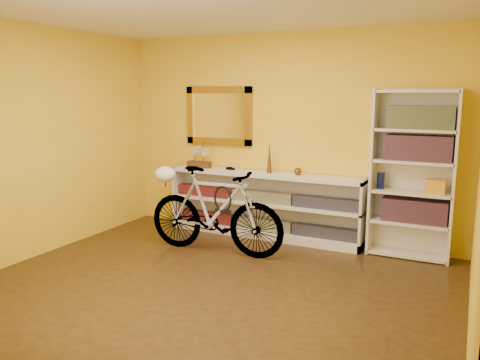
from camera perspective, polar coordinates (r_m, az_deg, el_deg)
The scene contains 23 objects.
floor at distance 4.67m, azimuth -3.92°, elevation -13.01°, with size 4.50×4.00×0.01m, color black.
ceiling at distance 4.36m, azimuth -4.36°, elevation 20.36°, with size 4.50×4.00×0.01m, color silver.
back_wall at distance 6.13m, azimuth 5.45°, elevation 5.18°, with size 4.50×0.01×2.60m, color gold.
left_wall at distance 5.80m, azimuth -23.77°, elevation 4.07°, with size 0.01×4.00×2.60m, color gold.
gilt_mirror at distance 6.48m, azimuth -2.59°, elevation 7.71°, with size 0.98×0.06×0.78m, color olive.
wall_socket at distance 6.04m, azimuth 13.24°, elevation -5.27°, with size 0.09×0.01×0.09m, color silver.
console_unit at distance 6.17m, azimuth 2.80°, elevation -2.98°, with size 2.60×0.35×0.85m, color silver, non-canonical shape.
cd_row_lower at distance 6.22m, azimuth 2.71°, elevation -5.30°, with size 2.50×0.13×0.14m, color black.
cd_row_upper at distance 6.13m, azimuth 2.73°, elevation -2.02°, with size 2.50×0.13×0.14m, color navy.
model_ship at distance 6.50m, azimuth -4.95°, elevation 3.25°, with size 0.33×0.12×0.40m, color #3D2711, non-canonical shape.
toy_car at distance 6.29m, azimuth -1.14°, elevation 1.24°, with size 0.00×0.00×0.00m, color black.
bronze_ornament at distance 6.03m, azimuth 3.55°, elevation 2.71°, with size 0.07×0.07×0.39m, color brown.
decorative_orb at distance 5.92m, azimuth 6.96°, elevation 1.04°, with size 0.09×0.09×0.09m, color brown.
bookcase at distance 5.64m, azimuth 19.97°, elevation 0.58°, with size 0.90×0.30×1.90m, color silver, non-canonical shape.
book_row_a at distance 5.71m, azimuth 20.22°, elevation -3.47°, with size 0.70×0.22×0.26m, color maroon.
book_row_b at distance 5.59m, azimuth 20.67°, elevation 3.62°, with size 0.70×0.22×0.28m, color maroon.
book_row_c at distance 5.57m, azimuth 20.89°, elevation 7.04°, with size 0.70×0.22×0.25m, color navy.
travel_mug at distance 5.68m, azimuth 16.54°, elevation -0.08°, with size 0.09×0.09×0.19m, color navy.
red_tin at distance 5.63m, azimuth 18.35°, elevation 6.84°, with size 0.14×0.14×0.18m, color maroon.
yellow_bag at distance 5.60m, azimuth 22.39°, elevation -0.76°, with size 0.20×0.13×0.16m, color gold.
bicycle at distance 5.52m, azimuth -3.03°, elevation -3.70°, with size 1.72×0.45×1.01m, color silver.
helmet at distance 5.76m, azimuth -8.96°, elevation 0.69°, with size 0.26×0.24×0.19m, color white.
u_lock at distance 5.44m, azimuth -2.08°, elevation -2.25°, with size 0.23×0.23×0.02m, color black.
Camera 1 is at (2.18, -3.70, 1.84)m, focal length 35.53 mm.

